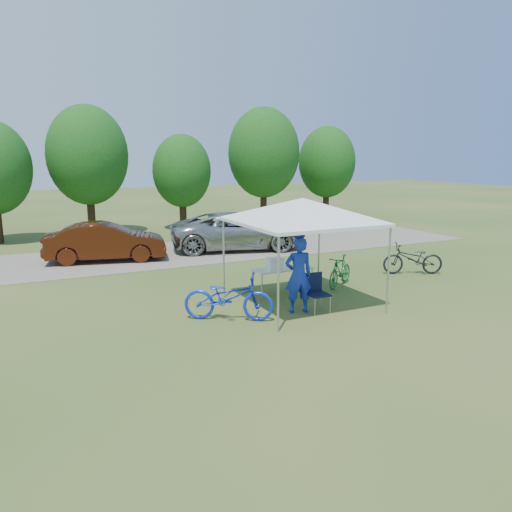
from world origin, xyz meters
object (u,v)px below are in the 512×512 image
(folding_table, at_px, (282,270))
(bike_green, at_px, (340,271))
(folding_chair, at_px, (316,289))
(cooler, at_px, (275,263))
(bike_dark, at_px, (413,259))
(sedan, at_px, (106,242))
(minivan, at_px, (238,231))
(bike_blue, at_px, (229,297))
(cyclist, at_px, (298,275))

(folding_table, distance_m, bike_green, 1.83)
(folding_chair, distance_m, cooler, 1.91)
(cooler, xyz_separation_m, bike_dark, (5.05, 0.02, -0.34))
(cooler, relative_size, bike_dark, 0.23)
(sedan, bearing_deg, minivan, -77.36)
(folding_chair, distance_m, bike_blue, 2.20)
(cooler, height_order, bike_green, cooler)
(cyclist, height_order, sedan, cyclist)
(folding_table, height_order, folding_chair, folding_chair)
(folding_table, height_order, minivan, minivan)
(cyclist, xyz_separation_m, bike_blue, (-1.74, 0.21, -0.38))
(folding_table, height_order, bike_green, bike_green)
(folding_chair, distance_m, sedan, 9.04)
(minivan, bearing_deg, bike_green, -162.96)
(folding_chair, relative_size, bike_blue, 0.45)
(cooler, relative_size, bike_blue, 0.21)
(bike_blue, bearing_deg, minivan, 6.65)
(bike_blue, bearing_deg, sedan, 41.87)
(sedan, bearing_deg, bike_green, -127.84)
(folding_chair, bearing_deg, bike_green, 43.29)
(folding_chair, distance_m, bike_dark, 5.29)
(cyclist, bearing_deg, bike_green, -133.37)
(folding_table, distance_m, sedan, 7.40)
(bike_dark, bearing_deg, bike_green, -60.19)
(bike_dark, bearing_deg, folding_table, -64.08)
(bike_green, bearing_deg, folding_chair, -80.81)
(minivan, bearing_deg, folding_chair, -176.66)
(minivan, bearing_deg, sedan, 104.63)
(cooler, bearing_deg, cyclist, -100.21)
(folding_table, relative_size, bike_green, 1.10)
(folding_chair, height_order, cooler, cooler)
(bike_dark, relative_size, sedan, 0.45)
(folding_chair, xyz_separation_m, cooler, (-0.11, 1.89, 0.29))
(cyclist, distance_m, sedan, 8.77)
(cyclist, distance_m, bike_green, 2.89)
(folding_chair, relative_size, minivan, 0.18)
(folding_chair, xyz_separation_m, minivan, (1.66, 8.32, 0.21))
(folding_table, xyz_separation_m, bike_blue, (-2.30, -1.57, -0.10))
(folding_table, relative_size, folding_chair, 1.77)
(cooler, height_order, bike_blue, bike_blue)
(bike_blue, relative_size, bike_green, 1.38)
(folding_table, bearing_deg, bike_green, -6.22)
(bike_blue, bearing_deg, folding_table, -23.48)
(folding_table, relative_size, cyclist, 0.90)
(cooler, relative_size, minivan, 0.08)
(minivan, bearing_deg, bike_dark, -138.32)
(bike_blue, relative_size, sedan, 0.50)
(cyclist, bearing_deg, bike_dark, -148.53)
(cyclist, distance_m, bike_dark, 5.68)
(folding_chair, bearing_deg, cyclist, 167.54)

